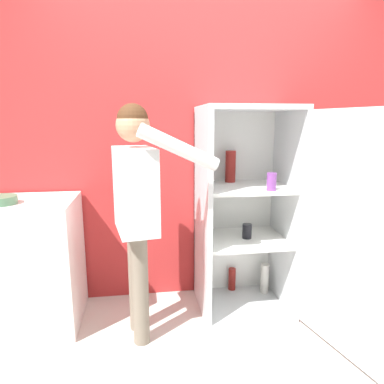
# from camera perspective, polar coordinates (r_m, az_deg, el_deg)

# --- Properties ---
(ground_plane) EXTENTS (12.00, 12.00, 0.00)m
(ground_plane) POSITION_cam_1_polar(r_m,az_deg,el_deg) (2.37, 6.38, -26.38)
(ground_plane) COLOR beige
(wall_back) EXTENTS (7.00, 0.06, 2.55)m
(wall_back) POSITION_cam_1_polar(r_m,az_deg,el_deg) (2.83, 1.88, 7.89)
(wall_back) COLOR #B72D2D
(wall_back) RESTS_ON ground_plane
(refrigerator) EXTENTS (0.89, 1.27, 1.57)m
(refrigerator) POSITION_cam_1_polar(r_m,az_deg,el_deg) (2.59, 11.71, -3.79)
(refrigerator) COLOR silver
(refrigerator) RESTS_ON ground_plane
(person) EXTENTS (0.67, 0.55, 1.57)m
(person) POSITION_cam_1_polar(r_m,az_deg,el_deg) (2.23, -9.22, -0.58)
(person) COLOR #726656
(person) RESTS_ON ground_plane
(counter) EXTENTS (0.67, 0.59, 0.93)m
(counter) POSITION_cam_1_polar(r_m,az_deg,el_deg) (2.75, -25.38, -10.76)
(counter) COLOR white
(counter) RESTS_ON ground_plane
(bowl) EXTENTS (0.21, 0.21, 0.05)m
(bowl) POSITION_cam_1_polar(r_m,az_deg,el_deg) (2.58, -29.28, -1.19)
(bowl) COLOR #517F5B
(bowl) RESTS_ON counter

